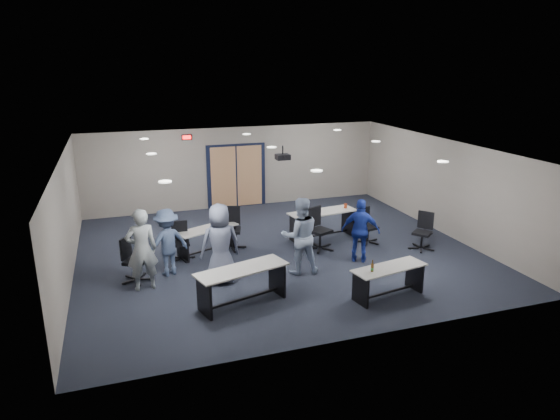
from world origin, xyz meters
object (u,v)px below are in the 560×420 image
object	(u,v)px
chair_back_d	(368,226)
person_lightblue	(300,236)
chair_loose_right	(422,232)
person_navy	(361,231)
chair_loose_left	(136,260)
table_back_right	(323,220)
chair_back_b	(231,229)
person_gray	(142,250)
person_plaid	(220,244)
chair_back_c	(320,229)
chair_back_a	(181,242)
person_back	(167,242)
table_back_left	(207,236)
table_front_right	(389,276)
table_front_left	(242,280)

from	to	relation	value
chair_back_d	person_lightblue	world-z (taller)	person_lightblue
chair_loose_right	person_navy	distance (m)	1.96
chair_loose_left	table_back_right	bearing A→B (deg)	-43.94
chair_back_b	person_lightblue	xyz separation A→B (m)	(1.17, -2.03, 0.36)
person_gray	person_plaid	xyz separation A→B (m)	(1.67, -0.20, 0.00)
table_back_right	chair_back_c	world-z (taller)	chair_back_c
chair_back_c	chair_back_d	bearing A→B (deg)	-21.85
chair_back_a	person_back	xyz separation A→B (m)	(-0.40, -0.81, 0.31)
person_plaid	person_navy	distance (m)	3.53
table_back_left	table_back_right	distance (m)	3.27
chair_back_c	person_gray	bearing A→B (deg)	168.84
chair_loose_right	person_plaid	distance (m)	5.47
table_back_left	person_navy	distance (m)	3.91
table_front_right	person_gray	world-z (taller)	person_gray
table_back_right	person_navy	bearing A→B (deg)	-91.25
table_front_left	chair_loose_left	distance (m)	2.70
table_front_right	chair_back_a	size ratio (longest dim) A/B	1.80
table_front_right	person_back	bearing A→B (deg)	137.80
table_front_left	chair_back_a	distance (m)	2.92
chair_loose_left	chair_back_a	bearing A→B (deg)	-17.75
chair_back_d	chair_back_a	bearing A→B (deg)	160.31
person_lightblue	chair_back_c	bearing A→B (deg)	-122.47
table_front_right	person_back	distance (m)	5.02
person_gray	person_navy	xyz separation A→B (m)	(5.19, -0.06, -0.12)
person_plaid	person_navy	size ratio (longest dim) A/B	1.15
person_back	chair_loose_left	bearing A→B (deg)	-6.91
chair_back_b	chair_back_c	xyz separation A→B (m)	(2.20, -0.80, 0.00)
table_front_right	chair_back_d	world-z (taller)	chair_back_d
table_back_left	chair_back_a	world-z (taller)	chair_back_a
chair_loose_left	person_gray	world-z (taller)	person_gray
chair_loose_right	person_plaid	size ratio (longest dim) A/B	0.54
table_front_right	person_lightblue	distance (m)	2.25
chair_back_d	chair_loose_left	size ratio (longest dim) A/B	0.94
chair_back_a	person_plaid	size ratio (longest dim) A/B	0.52
person_navy	chair_back_c	bearing A→B (deg)	-28.28
chair_loose_left	chair_back_b	bearing A→B (deg)	-30.45
person_plaid	person_navy	xyz separation A→B (m)	(3.52, 0.13, -0.12)
person_plaid	person_lightblue	bearing A→B (deg)	175.54
chair_back_b	person_back	distance (m)	2.13
chair_back_c	person_navy	world-z (taller)	person_navy
person_gray	chair_loose_left	bearing A→B (deg)	-79.92
chair_back_c	table_front_left	bearing A→B (deg)	-162.51
chair_back_d	chair_loose_left	bearing A→B (deg)	170.17
person_plaid	person_navy	world-z (taller)	person_plaid
table_front_right	chair_back_b	size ratio (longest dim) A/B	1.55
chair_back_d	person_gray	bearing A→B (deg)	174.70
table_back_left	chair_back_b	bearing A→B (deg)	-14.39
person_gray	chair_back_b	bearing A→B (deg)	-148.42
table_front_left	chair_back_a	size ratio (longest dim) A/B	2.12
chair_loose_right	person_plaid	world-z (taller)	person_plaid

